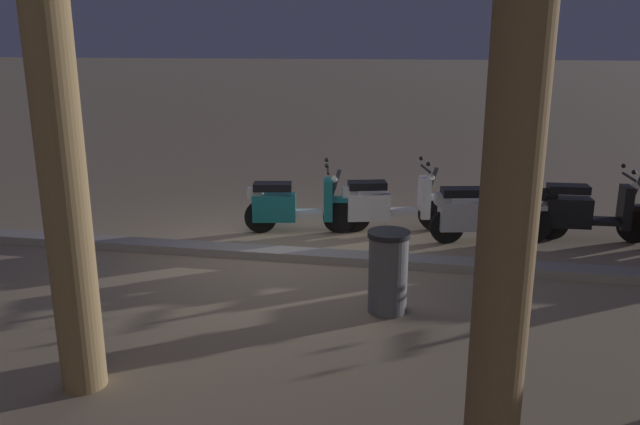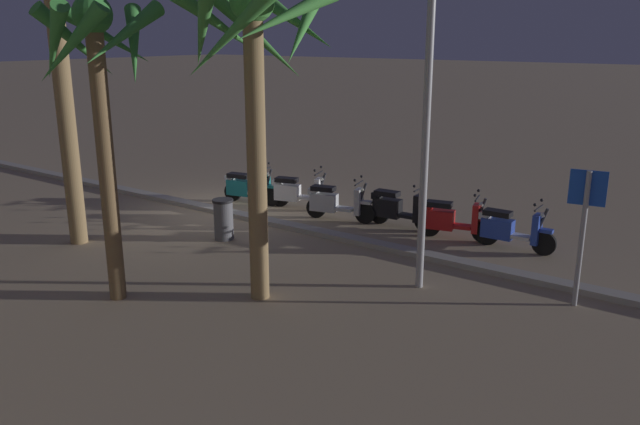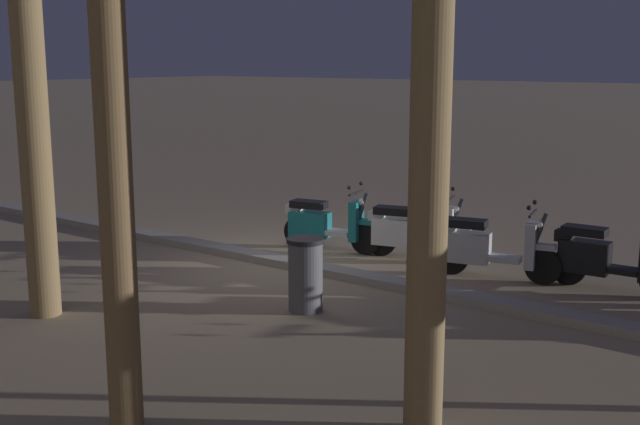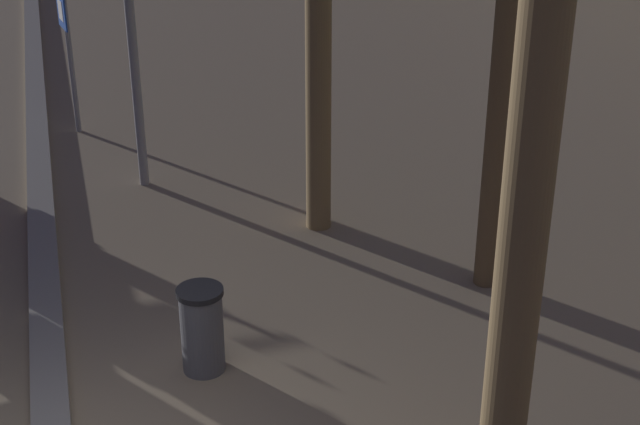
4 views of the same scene
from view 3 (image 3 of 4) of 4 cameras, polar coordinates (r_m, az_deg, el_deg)
ground_plane at (r=12.40m, az=-2.82°, el=-3.86°), size 200.00×200.00×0.00m
curb_strip at (r=12.41m, az=-2.70°, el=-3.55°), size 60.00×0.36×0.12m
scooter_black_second_in_line at (r=11.70m, az=19.70°, el=-3.06°), size 1.75×0.56×1.17m
scooter_silver_mid_rear at (r=11.87m, az=11.86°, el=-2.47°), size 1.83×0.71×1.17m
scooter_white_mid_centre at (r=12.83m, az=6.58°, el=-1.35°), size 1.79×0.76×1.17m
scooter_teal_last_in_row at (r=13.33m, az=0.31°, el=-0.82°), size 1.77×0.65×1.17m
litter_bin at (r=10.12m, az=-1.05°, el=-4.42°), size 0.48×0.48×0.95m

